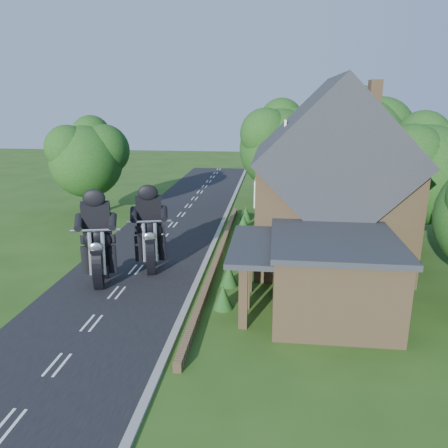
# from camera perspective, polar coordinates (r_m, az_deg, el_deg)

# --- Properties ---
(ground) EXTENTS (120.00, 120.00, 0.00)m
(ground) POSITION_cam_1_polar(r_m,az_deg,el_deg) (21.97, -13.82, -8.73)
(ground) COLOR #254914
(ground) RESTS_ON ground
(road) EXTENTS (7.00, 80.00, 0.02)m
(road) POSITION_cam_1_polar(r_m,az_deg,el_deg) (21.97, -13.82, -8.71)
(road) COLOR black
(road) RESTS_ON ground
(kerb) EXTENTS (0.30, 80.00, 0.12)m
(kerb) POSITION_cam_1_polar(r_m,az_deg,el_deg) (21.00, -4.32, -9.30)
(kerb) COLOR gray
(kerb) RESTS_ON ground
(garden_wall) EXTENTS (0.30, 22.00, 0.40)m
(garden_wall) POSITION_cam_1_polar(r_m,az_deg,el_deg) (25.41, -0.77, -4.32)
(garden_wall) COLOR olive
(garden_wall) RESTS_ON ground
(house) EXTENTS (9.54, 8.64, 10.24)m
(house) POSITION_cam_1_polar(r_m,az_deg,el_deg) (25.26, 13.61, 4.87)
(house) COLOR olive
(house) RESTS_ON ground
(annex) EXTENTS (7.05, 5.94, 3.44)m
(annex) POSITION_cam_1_polar(r_m,az_deg,el_deg) (19.41, 13.56, -6.41)
(annex) COLOR olive
(annex) RESTS_ON ground
(tree_house_right) EXTENTS (6.51, 6.00, 8.40)m
(tree_house_right) POSITION_cam_1_polar(r_m,az_deg,el_deg) (29.04, 25.35, 6.88)
(tree_house_right) COLOR black
(tree_house_right) RESTS_ON ground
(tree_behind_house) EXTENTS (7.81, 7.20, 10.08)m
(tree_behind_house) POSITION_cam_1_polar(r_m,az_deg,el_deg) (35.54, 17.93, 10.72)
(tree_behind_house) COLOR black
(tree_behind_house) RESTS_ON ground
(tree_behind_left) EXTENTS (6.94, 6.40, 9.16)m
(tree_behind_left) POSITION_cam_1_polar(r_m,az_deg,el_deg) (35.92, 7.95, 10.58)
(tree_behind_left) COLOR black
(tree_behind_left) RESTS_ON ground
(tree_far_road) EXTENTS (6.08, 5.60, 7.84)m
(tree_far_road) POSITION_cam_1_polar(r_m,az_deg,el_deg) (35.95, -16.98, 8.62)
(tree_far_road) COLOR black
(tree_far_road) RESTS_ON ground
(shrub_a) EXTENTS (0.90, 0.90, 1.10)m
(shrub_a) POSITION_cam_1_polar(r_m,az_deg,el_deg) (19.67, -0.11, -9.51)
(shrub_a) COLOR #143E13
(shrub_a) RESTS_ON ground
(shrub_b) EXTENTS (0.90, 0.90, 1.10)m
(shrub_b) POSITION_cam_1_polar(r_m,az_deg,el_deg) (21.94, 0.65, -6.72)
(shrub_b) COLOR #143E13
(shrub_b) RESTS_ON ground
(shrub_c) EXTENTS (0.90, 0.90, 1.10)m
(shrub_c) POSITION_cam_1_polar(r_m,az_deg,el_deg) (24.25, 1.27, -4.45)
(shrub_c) COLOR #143E13
(shrub_c) RESTS_ON ground
(shrub_d) EXTENTS (0.90, 0.90, 1.10)m
(shrub_d) POSITION_cam_1_polar(r_m,az_deg,el_deg) (28.97, 2.20, -1.02)
(shrub_d) COLOR #143E13
(shrub_d) RESTS_ON ground
(shrub_e) EXTENTS (0.90, 0.90, 1.10)m
(shrub_e) POSITION_cam_1_polar(r_m,az_deg,el_deg) (31.37, 2.55, 0.30)
(shrub_e) COLOR #143E13
(shrub_e) RESTS_ON ground
(shrub_f) EXTENTS (0.90, 0.90, 1.10)m
(shrub_f) POSITION_cam_1_polar(r_m,az_deg,el_deg) (33.78, 2.86, 1.44)
(shrub_f) COLOR #143E13
(shrub_f) RESTS_ON ground
(motorcycle_lead) EXTENTS (0.76, 1.59, 1.43)m
(motorcycle_lead) POSITION_cam_1_polar(r_m,az_deg,el_deg) (24.03, -9.49, -4.45)
(motorcycle_lead) COLOR black
(motorcycle_lead) RESTS_ON ground
(motorcycle_follow) EXTENTS (0.74, 1.63, 1.48)m
(motorcycle_follow) POSITION_cam_1_polar(r_m,az_deg,el_deg) (22.84, -15.81, -5.90)
(motorcycle_follow) COLOR black
(motorcycle_follow) RESTS_ON ground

